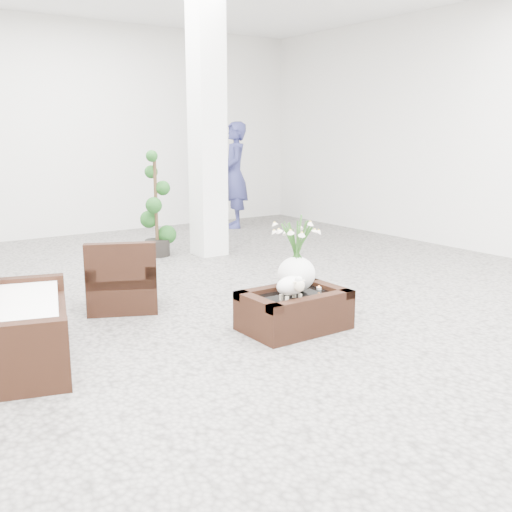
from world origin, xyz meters
TOP-DOWN VIEW (x-y plane):
  - ground at (0.00, 0.00)m, footprint 11.00×11.00m
  - column at (1.20, 2.80)m, footprint 0.40×0.40m
  - coffee_table at (0.16, -0.46)m, footprint 0.90×0.60m
  - sheep_figurine at (0.04, -0.56)m, footprint 0.28×0.23m
  - planter_narcissus at (0.26, -0.36)m, footprint 0.44×0.44m
  - tealight at (0.46, -0.44)m, footprint 0.04×0.04m
  - armchair at (-0.82, 1.02)m, footprint 0.86×0.85m
  - loveseat at (-2.01, 0.13)m, footprint 1.04×1.54m
  - topiary at (0.54, 3.12)m, footprint 0.38×0.38m
  - shopper at (2.82, 4.63)m, footprint 0.71×0.82m

SIDE VIEW (x-z plane):
  - ground at x=0.00m, z-range 0.00..0.00m
  - coffee_table at x=0.16m, z-range 0.00..0.31m
  - tealight at x=0.46m, z-range 0.31..0.34m
  - armchair at x=-0.82m, z-range 0.00..0.70m
  - loveseat at x=-2.01m, z-range 0.00..0.75m
  - sheep_figurine at x=0.04m, z-range 0.31..0.52m
  - planter_narcissus at x=0.26m, z-range 0.31..1.11m
  - topiary at x=0.54m, z-range 0.00..1.44m
  - shopper at x=2.82m, z-range 0.00..1.89m
  - column at x=1.20m, z-range 0.00..3.50m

